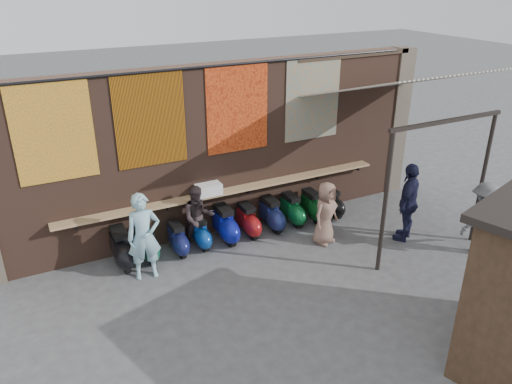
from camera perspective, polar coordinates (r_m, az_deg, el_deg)
ground at (r=10.43m, az=2.52°, el=-10.07°), size 70.00×70.00×0.00m
brick_wall at (r=11.70m, az=-3.84°, el=4.83°), size 10.00×0.40×4.00m
pier_right at (r=14.45m, az=15.58°, el=7.78°), size 0.50×0.50×4.00m
eating_counter at (r=11.71m, az=-3.00°, el=0.14°), size 8.00×0.32×0.05m
shelf_box at (r=11.43m, az=-5.44°, el=0.29°), size 0.58×0.32×0.26m
tapestry_redgold at (r=10.37m, az=-22.15°, el=6.34°), size 1.50×0.02×2.00m
tapestry_sun at (r=10.67m, az=-11.98°, el=8.08°), size 1.50×0.02×2.00m
tapestry_orange at (r=11.33m, az=-2.12°, el=9.52°), size 1.50×0.02×2.00m
tapestry_multi at (r=12.28m, az=6.49°, el=10.54°), size 1.50×0.02×2.00m
hang_rail at (r=10.99m, az=-3.64°, el=14.26°), size 9.50×0.06×0.06m
scooter_stool_0 at (r=11.05m, az=-15.11°, el=-6.27°), size 0.40×0.89×0.84m
scooter_stool_1 at (r=11.18m, az=-12.27°, el=-5.90°), size 0.35×0.77×0.73m
scooter_stool_2 at (r=11.29m, az=-8.92°, el=-5.36°), size 0.34×0.74×0.71m
scooter_stool_3 at (r=11.48m, az=-6.41°, el=-4.70°), size 0.33×0.73×0.70m
scooter_stool_4 at (r=11.63m, az=-3.55°, el=-3.76°), size 0.40×0.89×0.84m
scooter_stool_5 at (r=11.89m, az=-0.90°, el=-3.30°), size 0.36×0.80×0.76m
scooter_stool_6 at (r=12.16m, az=1.78°, el=-2.58°), size 0.37×0.83×0.78m
scooter_stool_7 at (r=12.44m, az=4.16°, el=-2.06°), size 0.36×0.80×0.76m
scooter_stool_8 at (r=12.65m, az=6.49°, el=-1.65°), size 0.36×0.81×0.77m
scooter_stool_9 at (r=12.99m, az=8.66°, el=-1.24°), size 0.33×0.73×0.70m
diner_left at (r=10.33m, az=-12.69°, el=-5.00°), size 0.72×0.52×1.86m
diner_right at (r=11.27m, az=-6.61°, el=-2.94°), size 0.80×0.66×1.52m
shopper_navy at (r=12.01m, az=17.02°, el=-1.11°), size 1.19×0.97×1.90m
shopper_grey at (r=12.08m, az=24.46°, el=-2.73°), size 1.10×0.65×1.68m
shopper_tan at (r=11.52m, az=7.94°, el=-2.41°), size 0.86×0.71×1.51m
stall_sign at (r=8.78m, az=26.07°, el=-4.72°), size 1.16×0.39×0.50m
stall_shelf at (r=9.26m, az=24.96°, el=-10.09°), size 2.04×0.70×0.06m
awning_canvas at (r=11.68m, az=16.02°, el=11.84°), size 3.20×3.28×0.97m
awning_ledger at (r=12.80m, az=11.34°, el=15.13°), size 3.30×0.08×0.12m
awning_header at (r=10.77m, az=21.07°, el=7.59°), size 3.00×0.08×0.08m
awning_post_left at (r=10.34m, az=14.53°, el=-1.30°), size 0.09×0.09×3.10m
awning_post_right at (r=12.28m, az=24.47°, el=1.34°), size 0.09×0.09×3.10m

